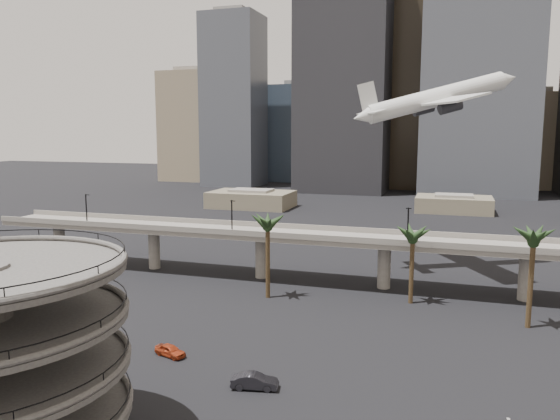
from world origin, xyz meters
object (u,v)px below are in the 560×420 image
(overpass, at_px, (321,242))
(car_b, at_px, (255,381))
(airborne_jet, at_px, (436,98))
(car_a, at_px, (170,350))

(overpass, relative_size, car_b, 26.43)
(overpass, relative_size, airborne_jet, 4.25)
(airborne_jet, bearing_deg, car_b, -133.41)
(airborne_jet, relative_size, car_b, 6.22)
(airborne_jet, xyz_separation_m, car_a, (-27.30, -52.89, -31.69))
(car_a, relative_size, car_b, 0.83)
(airborne_jet, bearing_deg, car_a, -146.20)
(airborne_jet, bearing_deg, overpass, -165.64)
(overpass, height_order, airborne_jet, airborne_jet)
(airborne_jet, height_order, car_a, airborne_jet)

